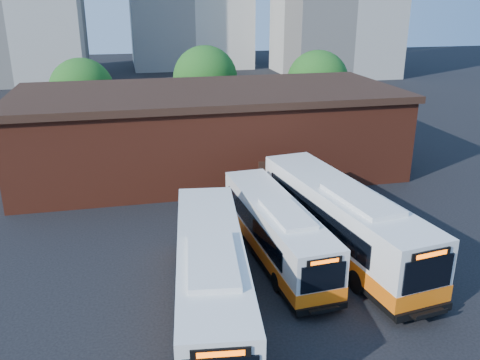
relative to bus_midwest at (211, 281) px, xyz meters
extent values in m
plane|color=black|center=(3.10, -0.80, -1.65)|extent=(220.00, 220.00, 0.00)
cube|color=white|center=(0.00, 0.04, 0.24)|extent=(4.24, 13.03, 3.04)
cube|color=orange|center=(0.00, 0.04, -0.64)|extent=(4.30, 13.09, 0.75)
cube|color=black|center=(0.00, 0.04, -1.17)|extent=(4.29, 13.08, 0.27)
cube|color=black|center=(-0.77, -6.36, 1.42)|extent=(1.81, 0.28, 0.34)
cube|color=#FF5905|center=(-0.78, -6.39, 1.42)|extent=(1.43, 0.19, 0.19)
cube|color=black|center=(-1.32, 0.63, 0.53)|extent=(1.26, 9.92, 1.12)
cube|color=black|center=(1.43, 0.29, 0.53)|extent=(1.26, 9.92, 1.12)
cube|color=white|center=(-0.19, -1.55, 1.87)|extent=(2.38, 4.67, 0.23)
cylinder|color=black|center=(0.79, -3.71, -1.12)|extent=(0.47, 1.10, 1.07)
cylinder|color=black|center=(-0.81, 3.57, -1.12)|extent=(0.47, 1.10, 1.07)
cylinder|color=black|center=(1.64, 3.28, -1.12)|extent=(0.47, 1.10, 1.07)
cube|color=white|center=(4.15, 4.41, 0.00)|extent=(3.14, 11.30, 2.65)
cube|color=orange|center=(4.15, 4.41, -0.77)|extent=(3.19, 11.35, 0.65)
cube|color=black|center=(4.15, 4.41, -1.23)|extent=(3.18, 11.34, 0.23)
cube|color=black|center=(4.54, -1.19, 0.26)|extent=(2.02, 0.19, 1.26)
cube|color=black|center=(4.54, -1.20, 1.03)|extent=(1.58, 0.16, 0.30)
cube|color=#FF5905|center=(4.54, -1.23, 1.03)|extent=(1.25, 0.11, 0.17)
cube|color=black|center=(4.54, -1.25, -1.23)|extent=(2.38, 0.29, 0.30)
cube|color=black|center=(4.56, -1.46, -1.14)|extent=(1.37, 0.45, 0.06)
cube|color=black|center=(4.57, -1.63, -1.07)|extent=(1.35, 0.13, 0.17)
cube|color=black|center=(2.92, 4.69, 0.26)|extent=(0.65, 8.69, 0.98)
cube|color=black|center=(5.33, 4.86, 0.26)|extent=(0.65, 8.69, 0.98)
cube|color=white|center=(4.25, 3.01, 1.42)|extent=(1.88, 4.01, 0.20)
cylinder|color=black|center=(3.30, 1.18, -1.19)|extent=(0.36, 0.95, 0.93)
cylinder|color=black|center=(5.44, 1.32, -1.19)|extent=(0.36, 0.95, 0.93)
cylinder|color=black|center=(2.87, 7.30, -1.19)|extent=(0.36, 0.95, 0.93)
cylinder|color=black|center=(5.02, 7.45, -1.19)|extent=(0.36, 0.95, 0.93)
cube|color=white|center=(7.62, 4.18, 0.32)|extent=(4.67, 13.62, 3.17)
cube|color=orange|center=(7.62, 4.18, -0.59)|extent=(4.73, 13.69, 0.78)
cube|color=black|center=(7.62, 4.18, -1.15)|extent=(4.72, 13.67, 0.28)
cube|color=black|center=(8.55, -2.46, 0.63)|extent=(2.40, 0.40, 1.50)
cube|color=black|center=(8.55, -2.47, 1.55)|extent=(1.88, 0.33, 0.36)
cube|color=#FF5905|center=(8.56, -2.51, 1.55)|extent=(1.49, 0.23, 0.20)
cube|color=black|center=(8.56, -2.53, -1.15)|extent=(2.83, 0.55, 0.36)
cube|color=black|center=(8.60, -2.78, -1.04)|extent=(1.66, 0.64, 0.07)
cube|color=black|center=(8.63, -2.98, -0.96)|extent=(1.60, 0.27, 0.20)
cube|color=black|center=(6.12, 4.42, 0.63)|extent=(1.50, 10.33, 1.17)
cube|color=black|center=(8.99, 4.83, 0.63)|extent=(1.50, 10.33, 1.17)
cube|color=white|center=(7.85, 2.53, 2.02)|extent=(2.56, 4.90, 0.24)
cylinder|color=black|center=(6.87, 0.26, -1.09)|extent=(0.51, 1.15, 1.11)
cylinder|color=black|center=(9.42, 0.62, -1.09)|extent=(0.51, 1.15, 1.11)
cylinder|color=black|center=(5.85, 7.53, -1.09)|extent=(0.51, 1.15, 1.11)
cylinder|color=black|center=(8.40, 7.89, -1.09)|extent=(0.51, 1.15, 1.11)
cube|color=maroon|center=(3.10, 19.20, 1.35)|extent=(28.00, 12.00, 6.00)
cube|color=black|center=(3.10, 19.20, 4.50)|extent=(28.60, 12.60, 0.50)
cube|color=black|center=(6.10, 13.17, -0.45)|extent=(1.20, 0.08, 2.40)
cylinder|color=#382314|center=(-6.90, 31.20, -0.30)|extent=(0.36, 0.36, 2.70)
sphere|color=#1A5919|center=(-6.90, 31.20, 3.00)|extent=(6.00, 6.00, 6.00)
cylinder|color=#382314|center=(5.10, 33.20, -0.18)|extent=(0.36, 0.36, 2.95)
sphere|color=#1A5919|center=(5.10, 33.20, 3.43)|extent=(6.56, 6.56, 6.56)
cylinder|color=#382314|center=(16.10, 30.20, -0.25)|extent=(0.36, 0.36, 2.81)
sphere|color=#1A5919|center=(16.10, 30.20, 3.18)|extent=(6.24, 6.24, 6.24)
camera|label=1|loc=(-2.92, -18.44, 11.29)|focal=38.00mm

